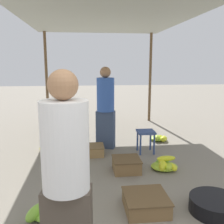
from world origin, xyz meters
name	(u,v)px	position (x,y,z in m)	size (l,w,h in m)	color
canopy_post_back_left	(47,79)	(-1.55, 6.33, 1.33)	(0.08, 0.08, 2.66)	brown
canopy_post_back_right	(150,78)	(1.55, 6.33, 1.33)	(0.08, 0.08, 2.66)	brown
canopy_tarp	(110,8)	(0.00, 3.31, 2.68)	(3.50, 6.43, 0.04)	#9EA399
vendor_foreground	(66,177)	(-0.62, 0.63, 0.88)	(0.40, 0.40, 1.70)	#4C4238
stool	(146,135)	(0.73, 3.49, 0.36)	(0.34, 0.34, 0.45)	#384C84
basin_black	(215,205)	(1.05, 1.37, 0.09)	(0.61, 0.61, 0.18)	black
banana_pile_left_0	(52,210)	(-0.88, 1.51, 0.07)	(0.62, 0.43, 0.23)	#8ABC33
banana_pile_left_1	(52,147)	(-1.14, 3.83, 0.08)	(0.51, 0.51, 0.19)	#C1D12A
banana_pile_left_2	(67,161)	(-0.79, 2.96, 0.09)	(0.47, 0.38, 0.22)	#81B835
banana_pile_left_3	(68,136)	(-0.87, 4.61, 0.08)	(0.50, 0.34, 0.21)	yellow
banana_pile_right_0	(165,165)	(0.85, 2.64, 0.08)	(0.45, 0.44, 0.21)	#B0CB2D
banana_pile_right_1	(159,138)	(1.22, 4.21, 0.07)	(0.42, 0.43, 0.15)	#A9C82E
crate_near	(146,202)	(0.24, 1.51, 0.10)	(0.52, 0.52, 0.19)	brown
crate_mid	(126,165)	(0.20, 2.65, 0.11)	(0.45, 0.45, 0.22)	brown
crate_far	(93,150)	(-0.31, 3.47, 0.10)	(0.41, 0.41, 0.19)	#9E7A4C
shopper_walking_mid	(106,107)	(-0.04, 3.89, 0.88)	(0.45, 0.45, 1.69)	#384766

